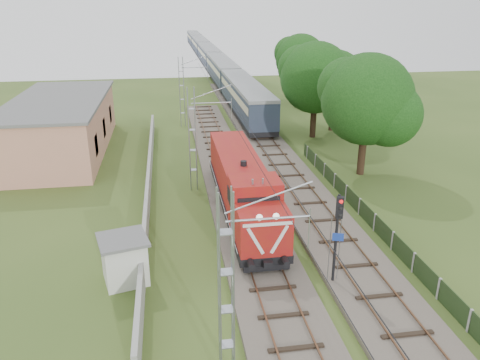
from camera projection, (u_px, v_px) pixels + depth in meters
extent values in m
plane|color=#374D1D|center=(262.00, 265.00, 26.24)|extent=(140.00, 140.00, 0.00)
cube|color=#6B6054|center=(242.00, 211.00, 32.65)|extent=(4.20, 70.00, 0.30)
cube|color=black|center=(242.00, 208.00, 32.57)|extent=(2.40, 70.00, 0.10)
cube|color=brown|center=(230.00, 208.00, 32.42)|extent=(0.08, 70.00, 0.05)
cube|color=brown|center=(254.00, 207.00, 32.67)|extent=(0.08, 70.00, 0.05)
cube|color=#6B6054|center=(271.00, 152.00, 45.36)|extent=(4.20, 80.00, 0.30)
cube|color=black|center=(271.00, 150.00, 45.29)|extent=(2.40, 80.00, 0.10)
cube|color=brown|center=(263.00, 150.00, 45.14)|extent=(0.08, 80.00, 0.05)
cube|color=brown|center=(280.00, 149.00, 45.39)|extent=(0.08, 80.00, 0.05)
cylinder|color=gray|center=(268.00, 219.00, 16.21)|extent=(3.00, 0.08, 0.08)
cylinder|color=gray|center=(211.00, 103.00, 34.66)|extent=(3.00, 0.08, 0.08)
cylinder|color=gray|center=(194.00, 67.00, 53.10)|extent=(3.00, 0.08, 0.08)
cylinder|color=black|center=(231.00, 119.00, 35.34)|extent=(0.03, 70.00, 0.03)
cylinder|color=black|center=(231.00, 102.00, 34.88)|extent=(0.03, 70.00, 0.03)
cube|color=#9E9E99|center=(149.00, 183.00, 36.10)|extent=(0.25, 40.00, 1.50)
cube|color=tan|center=(62.00, 126.00, 45.31)|extent=(8.00, 20.00, 5.00)
cube|color=#606060|center=(58.00, 100.00, 44.38)|extent=(8.40, 20.40, 0.25)
cube|color=black|center=(96.00, 145.00, 40.46)|extent=(0.10, 1.60, 1.80)
cube|color=black|center=(104.00, 128.00, 45.99)|extent=(0.10, 1.60, 1.80)
cube|color=black|center=(110.00, 114.00, 51.52)|extent=(0.10, 1.60, 1.80)
cube|color=black|center=(375.00, 222.00, 29.95)|extent=(0.05, 32.00, 1.15)
cube|color=#9E9E99|center=(307.00, 152.00, 43.79)|extent=(0.12, 0.12, 1.20)
cube|color=black|center=(242.00, 201.00, 32.24)|extent=(2.90, 16.41, 0.48)
cube|color=black|center=(257.00, 241.00, 27.44)|extent=(2.12, 3.48, 0.48)
cube|color=black|center=(232.00, 178.00, 37.24)|extent=(2.12, 3.48, 0.48)
cube|color=black|center=(266.00, 267.00, 24.90)|extent=(2.51, 0.24, 0.34)
cube|color=maroon|center=(263.00, 229.00, 25.30)|extent=(2.80, 2.41, 2.22)
sphere|color=white|center=(259.00, 218.00, 23.72)|extent=(0.35, 0.35, 0.35)
sphere|color=white|center=(276.00, 216.00, 23.84)|extent=(0.35, 0.35, 0.35)
cube|color=silver|center=(256.00, 241.00, 24.09)|extent=(0.97, 0.06, 1.62)
cube|color=silver|center=(279.00, 239.00, 24.27)|extent=(0.97, 0.06, 1.62)
cube|color=silver|center=(268.00, 224.00, 23.85)|extent=(2.61, 0.06, 0.17)
cube|color=maroon|center=(255.00, 204.00, 27.32)|extent=(2.90, 2.32, 3.09)
cube|color=black|center=(259.00, 204.00, 26.06)|extent=(2.41, 0.06, 0.87)
cube|color=maroon|center=(237.00, 169.00, 33.88)|extent=(2.70, 11.68, 2.51)
cylinder|color=black|center=(244.00, 164.00, 30.67)|extent=(0.42, 0.42, 0.39)
cylinder|color=gray|center=(253.00, 182.00, 25.96)|extent=(0.12, 0.12, 0.34)
cylinder|color=gray|center=(263.00, 181.00, 26.05)|extent=(0.12, 0.12, 0.34)
cube|color=black|center=(245.00, 110.00, 59.18)|extent=(3.12, 23.68, 0.54)
cube|color=#292F44|center=(245.00, 97.00, 58.56)|extent=(3.23, 23.68, 2.91)
cube|color=beige|center=(245.00, 92.00, 58.37)|extent=(3.27, 22.74, 0.81)
cube|color=gray|center=(245.00, 84.00, 57.98)|extent=(3.28, 23.68, 0.38)
cube|color=black|center=(222.00, 80.00, 82.02)|extent=(3.12, 23.68, 0.54)
cube|color=#292F44|center=(222.00, 70.00, 81.40)|extent=(3.23, 23.68, 2.91)
cube|color=beige|center=(222.00, 67.00, 81.21)|extent=(3.27, 22.74, 0.81)
cube|color=gray|center=(222.00, 60.00, 80.82)|extent=(3.28, 23.68, 0.38)
cube|color=black|center=(209.00, 63.00, 104.86)|extent=(3.12, 23.68, 0.54)
cube|color=#292F44|center=(209.00, 55.00, 104.24)|extent=(3.23, 23.68, 2.91)
cube|color=beige|center=(209.00, 52.00, 104.05)|extent=(3.27, 22.74, 0.81)
cube|color=gray|center=(208.00, 47.00, 103.66)|extent=(3.28, 23.68, 0.38)
cube|color=black|center=(200.00, 52.00, 127.69)|extent=(3.12, 23.68, 0.54)
cube|color=#292F44|center=(200.00, 45.00, 127.08)|extent=(3.23, 23.68, 2.91)
cube|color=beige|center=(200.00, 43.00, 126.88)|extent=(3.27, 22.74, 0.81)
cube|color=gray|center=(200.00, 39.00, 126.50)|extent=(3.28, 23.68, 0.38)
cube|color=black|center=(194.00, 44.00, 150.53)|extent=(3.12, 23.68, 0.54)
cube|color=#292F44|center=(194.00, 38.00, 149.91)|extent=(3.23, 23.68, 2.91)
cube|color=beige|center=(194.00, 37.00, 149.72)|extent=(3.27, 22.74, 0.81)
cube|color=gray|center=(194.00, 33.00, 149.34)|extent=(3.28, 23.68, 0.38)
cylinder|color=black|center=(336.00, 241.00, 23.50)|extent=(0.14, 0.14, 5.12)
cube|color=black|center=(340.00, 207.00, 22.66)|extent=(0.41, 0.32, 1.13)
sphere|color=red|center=(341.00, 202.00, 22.42)|extent=(0.18, 0.18, 0.18)
sphere|color=black|center=(341.00, 208.00, 22.54)|extent=(0.18, 0.18, 0.18)
sphere|color=black|center=(340.00, 215.00, 22.67)|extent=(0.18, 0.18, 0.18)
cube|color=navy|center=(338.00, 237.00, 23.28)|extent=(0.55, 0.21, 0.41)
cube|color=silver|center=(125.00, 261.00, 24.40)|extent=(2.56, 2.56, 2.33)
cube|color=#606060|center=(122.00, 240.00, 23.94)|extent=(2.95, 2.95, 0.16)
cylinder|color=#382517|center=(362.00, 148.00, 39.29)|extent=(0.63, 0.63, 4.55)
sphere|color=black|center=(367.00, 99.00, 37.80)|extent=(7.45, 7.45, 7.45)
sphere|color=black|center=(389.00, 114.00, 37.36)|extent=(5.21, 5.21, 5.21)
sphere|color=black|center=(347.00, 87.00, 38.52)|extent=(4.84, 4.84, 4.84)
cylinder|color=#382517|center=(332.00, 113.00, 52.89)|extent=(0.49, 0.49, 4.05)
sphere|color=black|center=(334.00, 80.00, 51.57)|extent=(6.62, 6.62, 6.62)
sphere|color=black|center=(348.00, 90.00, 51.17)|extent=(4.63, 4.63, 4.63)
sphere|color=black|center=(321.00, 72.00, 52.21)|extent=(4.30, 4.30, 4.30)
cylinder|color=#382517|center=(313.00, 116.00, 50.17)|extent=(0.64, 0.64, 4.54)
sphere|color=black|center=(316.00, 78.00, 48.69)|extent=(7.43, 7.43, 7.43)
sphere|color=black|center=(332.00, 89.00, 48.25)|extent=(5.20, 5.20, 5.20)
sphere|color=black|center=(301.00, 68.00, 49.40)|extent=(4.83, 4.83, 4.83)
cylinder|color=#382517|center=(299.00, 87.00, 67.79)|extent=(0.64, 0.64, 4.34)
sphere|color=black|center=(301.00, 59.00, 66.38)|extent=(7.10, 7.10, 7.10)
sphere|color=black|center=(312.00, 67.00, 65.96)|extent=(4.97, 4.97, 4.97)
sphere|color=black|center=(290.00, 53.00, 67.06)|extent=(4.62, 4.62, 4.62)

